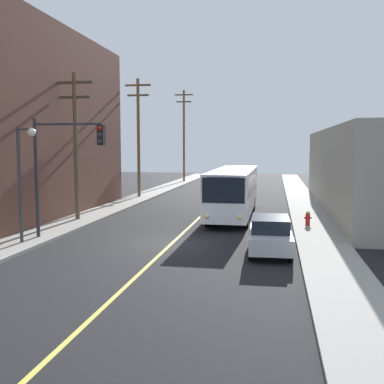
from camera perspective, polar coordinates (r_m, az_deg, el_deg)
ground_plane at (r=22.44m, az=-2.55°, el=-6.47°), size 120.00×120.00×0.00m
sidewalk_left at (r=33.98m, az=-10.73°, el=-2.27°), size 2.50×90.00×0.15m
sidewalk_right at (r=31.81m, az=14.47°, el=-2.89°), size 2.50×90.00×0.15m
lane_stripe_center at (r=37.02m, az=2.65°, el=-1.63°), size 0.16×60.00×0.01m
city_bus at (r=30.80m, az=5.26°, el=0.26°), size 2.63×12.17×3.20m
parked_car_silver at (r=20.61m, az=9.79°, el=-5.26°), size 1.92×4.45×1.62m
utility_pole_near at (r=29.60m, az=-14.36°, el=6.45°), size 2.40×0.28×9.14m
utility_pole_mid at (r=42.19m, az=-6.74°, el=7.43°), size 2.40×0.28×10.72m
utility_pole_far at (r=60.65m, az=-1.02°, el=7.54°), size 2.40×0.28×11.96m
traffic_signal_left_corner at (r=23.52m, az=-15.74°, el=4.45°), size 3.75×0.48×6.00m
street_lamp_left at (r=23.00m, az=-20.38°, el=2.88°), size 0.98×0.40×5.50m
fire_hydrant at (r=27.38m, az=14.31°, el=-3.18°), size 0.44×0.26×0.84m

